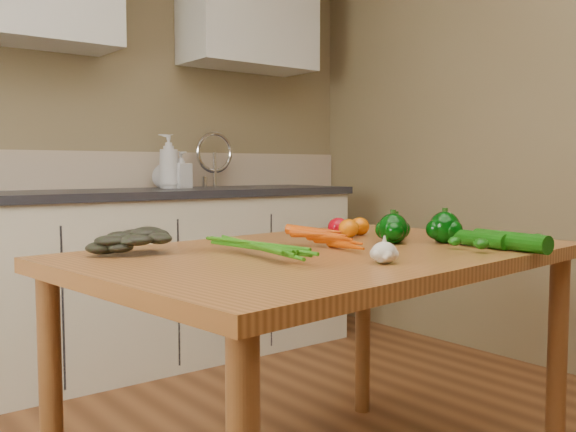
# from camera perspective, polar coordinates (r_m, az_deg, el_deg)

# --- Properties ---
(room) EXTENTS (4.04, 5.04, 2.64)m
(room) POSITION_cam_1_polar(r_m,az_deg,el_deg) (1.45, 6.04, 13.57)
(room) COLOR brown
(room) RESTS_ON ground
(counter_run) EXTENTS (2.84, 0.64, 1.14)m
(counter_run) POSITION_cam_1_polar(r_m,az_deg,el_deg) (3.32, -16.28, -5.46)
(counter_run) COLOR beige
(counter_run) RESTS_ON ground
(table) EXTENTS (1.54, 1.08, 0.78)m
(table) POSITION_cam_1_polar(r_m,az_deg,el_deg) (1.89, 3.50, -5.55)
(table) COLOR #9D5F2D
(table) RESTS_ON ground
(soap_bottle_a) EXTENTS (0.11, 0.11, 0.29)m
(soap_bottle_a) POSITION_cam_1_polar(r_m,az_deg,el_deg) (3.50, -10.55, 4.80)
(soap_bottle_a) COLOR silver
(soap_bottle_a) RESTS_ON counter_run
(soap_bottle_b) EXTENTS (0.11, 0.11, 0.20)m
(soap_bottle_b) POSITION_cam_1_polar(r_m,az_deg,el_deg) (3.53, -9.50, 4.07)
(soap_bottle_b) COLOR silver
(soap_bottle_b) RESTS_ON counter_run
(soap_bottle_c) EXTENTS (0.20, 0.20, 0.18)m
(soap_bottle_c) POSITION_cam_1_polar(r_m,az_deg,el_deg) (3.60, -10.87, 3.94)
(soap_bottle_c) COLOR silver
(soap_bottle_c) RESTS_ON counter_run
(carrot_bunch) EXTENTS (0.29, 0.23, 0.07)m
(carrot_bunch) POSITION_cam_1_polar(r_m,az_deg,el_deg) (1.83, 1.60, -1.99)
(carrot_bunch) COLOR #C44404
(carrot_bunch) RESTS_ON table
(leafy_greens) EXTENTS (0.21, 0.19, 0.10)m
(leafy_greens) POSITION_cam_1_polar(r_m,az_deg,el_deg) (1.79, -13.63, -1.76)
(leafy_greens) COLOR black
(leafy_greens) RESTS_ON table
(garlic_bulb) EXTENTS (0.06, 0.06, 0.05)m
(garlic_bulb) POSITION_cam_1_polar(r_m,az_deg,el_deg) (1.61, 8.55, -3.24)
(garlic_bulb) COLOR beige
(garlic_bulb) RESTS_ON table
(pepper_a) EXTENTS (0.09, 0.09, 0.09)m
(pepper_a) POSITION_cam_1_polar(r_m,az_deg,el_deg) (2.04, 9.31, -1.12)
(pepper_a) COLOR #023305
(pepper_a) RESTS_ON table
(pepper_b) EXTENTS (0.08, 0.08, 0.08)m
(pepper_b) POSITION_cam_1_polar(r_m,az_deg,el_deg) (2.15, 9.54, -1.01)
(pepper_b) COLOR #023305
(pepper_b) RESTS_ON table
(pepper_c) EXTENTS (0.10, 0.10, 0.10)m
(pepper_c) POSITION_cam_1_polar(r_m,az_deg,el_deg) (2.08, 13.76, -1.01)
(pepper_c) COLOR #023305
(pepper_c) RESTS_ON table
(tomato_a) EXTENTS (0.07, 0.07, 0.07)m
(tomato_a) POSITION_cam_1_polar(r_m,az_deg,el_deg) (2.21, 4.48, -1.00)
(tomato_a) COLOR #99020F
(tomato_a) RESTS_ON table
(tomato_b) EXTENTS (0.07, 0.07, 0.06)m
(tomato_b) POSITION_cam_1_polar(r_m,az_deg,el_deg) (2.19, 5.41, -1.10)
(tomato_b) COLOR #DA5E05
(tomato_b) RESTS_ON table
(tomato_c) EXTENTS (0.07, 0.07, 0.06)m
(tomato_c) POSITION_cam_1_polar(r_m,az_deg,el_deg) (2.26, 6.38, -0.92)
(tomato_c) COLOR #DA5E05
(tomato_c) RESTS_ON table
(zucchini_a) EXTENTS (0.07, 0.21, 0.05)m
(zucchini_a) POSITION_cam_1_polar(r_m,az_deg,el_deg) (2.00, 16.57, -1.98)
(zucchini_a) COLOR #0A4307
(zucchini_a) RESTS_ON table
(zucchini_b) EXTENTS (0.08, 0.25, 0.05)m
(zucchini_b) POSITION_cam_1_polar(r_m,az_deg,el_deg) (1.95, 19.17, -2.11)
(zucchini_b) COLOR #0A4307
(zucchini_b) RESTS_ON table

